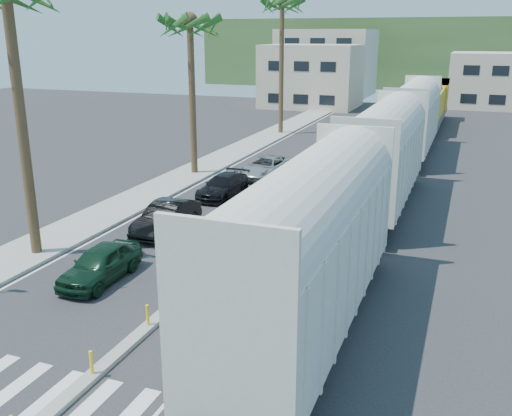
{
  "coord_description": "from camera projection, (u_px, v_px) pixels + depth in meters",
  "views": [
    {
      "loc": [
        9.23,
        -12.43,
        9.27
      ],
      "look_at": [
        0.83,
        9.84,
        2.0
      ],
      "focal_mm": 40.0,
      "sensor_mm": 36.0,
      "label": 1
    }
  ],
  "objects": [
    {
      "name": "car_rear",
      "position": [
        266.0,
        167.0,
        38.37
      ],
      "size": [
        3.29,
        5.5,
        1.41
      ],
      "primitive_type": "imported",
      "rotation": [
        0.0,
        0.0,
        -0.09
      ],
      "color": "#9FA1A4",
      "rests_on": "ground"
    },
    {
      "name": "sidewalk",
      "position": [
        210.0,
        164.0,
        42.16
      ],
      "size": [
        3.0,
        90.0,
        0.15
      ],
      "primitive_type": "cube",
      "color": "gray",
      "rests_on": "ground"
    },
    {
      "name": "hillside",
      "position": [
        425.0,
        53.0,
        104.67
      ],
      "size": [
        80.0,
        20.0,
        12.0
      ],
      "primitive_type": "cube",
      "color": "#385628",
      "rests_on": "ground"
    },
    {
      "name": "ground",
      "position": [
        113.0,
        360.0,
        16.94
      ],
      "size": [
        140.0,
        140.0,
        0.0
      ],
      "primitive_type": "plane",
      "color": "#28282B",
      "rests_on": "ground"
    },
    {
      "name": "rails",
      "position": [
        402.0,
        171.0,
        40.3
      ],
      "size": [
        1.56,
        100.0,
        0.06
      ],
      "color": "black",
      "rests_on": "ground"
    },
    {
      "name": "freight_train",
      "position": [
        398.0,
        139.0,
        36.03
      ],
      "size": [
        3.0,
        60.94,
        5.85
      ],
      "color": "beige",
      "rests_on": "ground"
    },
    {
      "name": "buildings",
      "position": [
        360.0,
        70.0,
        81.95
      ],
      "size": [
        38.0,
        27.0,
        10.0
      ],
      "color": "#B5A790",
      "rests_on": "ground"
    },
    {
      "name": "car_third",
      "position": [
        223.0,
        186.0,
        33.75
      ],
      "size": [
        2.36,
        4.7,
        1.3
      ],
      "primitive_type": "imported",
      "rotation": [
        0.0,
        0.0,
        -0.06
      ],
      "color": "black",
      "rests_on": "ground"
    },
    {
      "name": "lane_markings",
      "position": [
        292.0,
        172.0,
        40.04
      ],
      "size": [
        9.42,
        90.0,
        0.01
      ],
      "color": "silver",
      "rests_on": "ground"
    },
    {
      "name": "crosswalk",
      "position": [
        70.0,
        398.0,
        15.15
      ],
      "size": [
        14.0,
        2.2,
        0.01
      ],
      "primitive_type": "cube",
      "color": "silver",
      "rests_on": "ground"
    },
    {
      "name": "median",
      "position": [
        302.0,
        191.0,
        34.78
      ],
      "size": [
        0.45,
        60.0,
        0.85
      ],
      "color": "gray",
      "rests_on": "ground"
    },
    {
      "name": "palm_trees",
      "position": [
        197.0,
        9.0,
        36.83
      ],
      "size": [
        3.5,
        37.2,
        13.75
      ],
      "color": "brown",
      "rests_on": "ground"
    },
    {
      "name": "car_second",
      "position": [
        167.0,
        217.0,
        27.66
      ],
      "size": [
        1.66,
        4.57,
        1.5
      ],
      "primitive_type": "imported",
      "rotation": [
        0.0,
        0.0,
        -0.01
      ],
      "color": "black",
      "rests_on": "ground"
    },
    {
      "name": "car_lead",
      "position": [
        100.0,
        264.0,
        22.18
      ],
      "size": [
        1.84,
        4.21,
        1.41
      ],
      "primitive_type": "imported",
      "rotation": [
        0.0,
        0.0,
        0.02
      ],
      "color": "black",
      "rests_on": "ground"
    },
    {
      "name": "cyclist",
      "position": [
        200.0,
        339.0,
        16.8
      ],
      "size": [
        1.57,
        2.04,
        2.1
      ],
      "rotation": [
        0.0,
        0.0,
        1.26
      ],
      "color": "#9EA0A5",
      "rests_on": "ground"
    }
  ]
}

